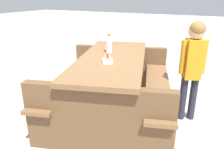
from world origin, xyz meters
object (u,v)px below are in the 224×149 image
Objects in this scene: soda_bottle at (109,44)px; hotdog_tray at (108,59)px; picnic_table at (112,81)px; child_in_coat at (193,60)px.

hotdog_tray is at bearing 25.26° from soda_bottle.
soda_bottle reaches higher than picnic_table.
picnic_table is 0.46m from soda_bottle.
hotdog_tray is (0.21, 0.05, 0.34)m from picnic_table.
picnic_table is 8.88× the size of soda_bottle.
hotdog_tray reaches higher than picnic_table.
child_in_coat is at bearing 96.58° from soda_bottle.
soda_bottle is at bearing -142.65° from picnic_table.
picnic_table is 10.12× the size of hotdog_tray.
child_in_coat is (-0.28, 0.89, 0.32)m from picnic_table.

